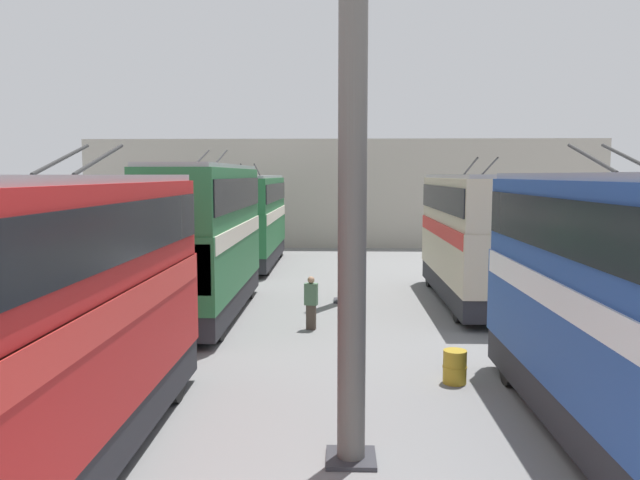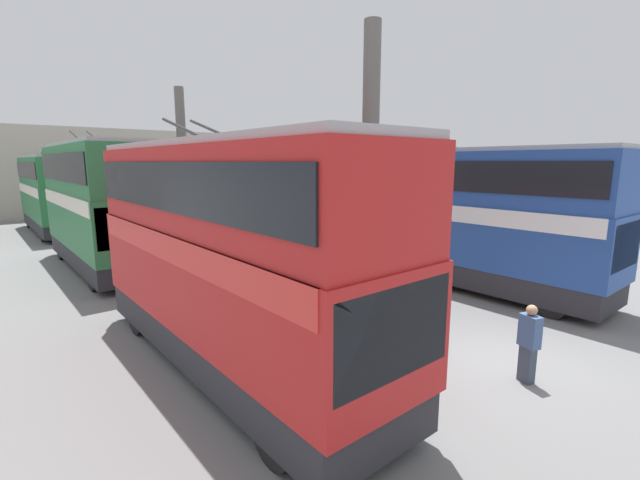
{
  "view_description": "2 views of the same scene",
  "coord_description": "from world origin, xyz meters",
  "px_view_note": "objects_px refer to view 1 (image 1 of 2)",
  "views": [
    {
      "loc": [
        -6.23,
        0.22,
        5.06
      ],
      "look_at": [
        12.55,
        0.81,
        3.08
      ],
      "focal_mm": 35.0,
      "sensor_mm": 36.0,
      "label": 1
    },
    {
      "loc": [
        -4.47,
        9.23,
        4.61
      ],
      "look_at": [
        7.65,
        -0.79,
        1.73
      ],
      "focal_mm": 24.0,
      "sensor_mm": 36.0,
      "label": 2
    }
  ],
  "objects_px": {
    "bus_left_near": "(637,300)",
    "bus_left_far": "(471,230)",
    "bus_right_far": "(254,215)",
    "bus_right_near": "(57,305)",
    "person_aisle_midway": "(311,301)",
    "bus_right_mid": "(206,231)",
    "oil_drum": "(455,367)"
  },
  "relations": [
    {
      "from": "person_aisle_midway",
      "to": "bus_left_near",
      "type": "bearing_deg",
      "value": 43.76
    },
    {
      "from": "oil_drum",
      "to": "bus_right_near",
      "type": "bearing_deg",
      "value": 121.91
    },
    {
      "from": "bus_left_far",
      "to": "bus_right_far",
      "type": "distance_m",
      "value": 14.02
    },
    {
      "from": "bus_right_near",
      "to": "bus_right_far",
      "type": "height_order",
      "value": "bus_right_near"
    },
    {
      "from": "bus_left_far",
      "to": "person_aisle_midway",
      "type": "xyz_separation_m",
      "value": [
        -4.51,
        6.09,
        -1.95
      ]
    },
    {
      "from": "bus_left_near",
      "to": "bus_right_far",
      "type": "xyz_separation_m",
      "value": [
        23.62,
        9.9,
        -0.04
      ]
    },
    {
      "from": "person_aisle_midway",
      "to": "bus_left_far",
      "type": "bearing_deg",
      "value": 136.74
    },
    {
      "from": "bus_right_near",
      "to": "person_aisle_midway",
      "type": "distance_m",
      "value": 10.77
    },
    {
      "from": "oil_drum",
      "to": "bus_right_far",
      "type": "bearing_deg",
      "value": 21.05
    },
    {
      "from": "bus_left_far",
      "to": "bus_right_mid",
      "type": "bearing_deg",
      "value": 104.99
    },
    {
      "from": "bus_left_near",
      "to": "oil_drum",
      "type": "height_order",
      "value": "bus_left_near"
    },
    {
      "from": "person_aisle_midway",
      "to": "bus_right_near",
      "type": "bearing_deg",
      "value": -10.86
    },
    {
      "from": "bus_right_far",
      "to": "bus_right_mid",
      "type": "bearing_deg",
      "value": 180.0
    },
    {
      "from": "bus_left_near",
      "to": "bus_left_far",
      "type": "xyz_separation_m",
      "value": [
        13.7,
        0.0,
        -0.01
      ]
    },
    {
      "from": "bus_left_near",
      "to": "person_aisle_midway",
      "type": "xyz_separation_m",
      "value": [
        9.19,
        6.09,
        -1.95
      ]
    },
    {
      "from": "bus_left_far",
      "to": "bus_right_far",
      "type": "xyz_separation_m",
      "value": [
        9.92,
        9.9,
        -0.03
      ]
    },
    {
      "from": "bus_right_far",
      "to": "oil_drum",
      "type": "relative_size",
      "value": 12.23
    },
    {
      "from": "bus_left_near",
      "to": "person_aisle_midway",
      "type": "distance_m",
      "value": 11.2
    },
    {
      "from": "oil_drum",
      "to": "person_aisle_midway",
      "type": "bearing_deg",
      "value": 35.76
    },
    {
      "from": "bus_left_near",
      "to": "bus_right_far",
      "type": "distance_m",
      "value": 25.61
    },
    {
      "from": "bus_right_near",
      "to": "bus_right_far",
      "type": "xyz_separation_m",
      "value": [
        24.31,
        0.0,
        -0.02
      ]
    },
    {
      "from": "bus_left_far",
      "to": "bus_left_near",
      "type": "bearing_deg",
      "value": -180.0
    },
    {
      "from": "bus_left_far",
      "to": "bus_right_near",
      "type": "relative_size",
      "value": 1.02
    },
    {
      "from": "bus_right_near",
      "to": "bus_right_mid",
      "type": "xyz_separation_m",
      "value": [
        11.74,
        0.0,
        0.19
      ]
    },
    {
      "from": "bus_right_near",
      "to": "person_aisle_midway",
      "type": "bearing_deg",
      "value": -21.09
    },
    {
      "from": "bus_right_far",
      "to": "person_aisle_midway",
      "type": "distance_m",
      "value": 15.05
    },
    {
      "from": "bus_left_far",
      "to": "bus_right_mid",
      "type": "xyz_separation_m",
      "value": [
        -2.65,
        9.9,
        0.18
      ]
    },
    {
      "from": "bus_left_near",
      "to": "bus_right_near",
      "type": "xyz_separation_m",
      "value": [
        -0.7,
        9.9,
        -0.02
      ]
    },
    {
      "from": "bus_right_near",
      "to": "person_aisle_midway",
      "type": "xyz_separation_m",
      "value": [
        9.89,
        -3.81,
        -1.94
      ]
    },
    {
      "from": "bus_right_mid",
      "to": "oil_drum",
      "type": "distance_m",
      "value": 10.66
    },
    {
      "from": "bus_right_mid",
      "to": "oil_drum",
      "type": "relative_size",
      "value": 11.75
    },
    {
      "from": "person_aisle_midway",
      "to": "oil_drum",
      "type": "relative_size",
      "value": 2.15
    }
  ]
}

